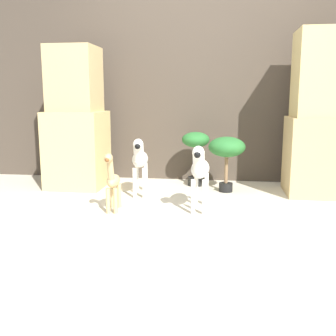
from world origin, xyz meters
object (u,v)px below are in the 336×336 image
(zebra_right, at_px, (200,169))
(potted_palm_front, at_px, (196,147))
(zebra_left, at_px, (140,159))
(potted_palm_back, at_px, (227,149))
(giraffe_figurine, at_px, (113,181))

(zebra_right, bearing_deg, potted_palm_front, 95.91)
(zebra_left, height_order, potted_palm_front, potted_palm_front)
(zebra_left, distance_m, potted_palm_front, 0.75)
(zebra_left, xyz_separation_m, potted_palm_back, (0.86, 0.29, 0.07))
(potted_palm_front, height_order, potted_palm_back, potted_palm_front)
(giraffe_figurine, xyz_separation_m, potted_palm_back, (0.98, 0.87, 0.17))
(zebra_left, relative_size, giraffe_figurine, 1.12)
(giraffe_figurine, distance_m, potted_palm_front, 1.30)
(giraffe_figurine, height_order, potted_palm_back, potted_palm_back)
(potted_palm_back, bearing_deg, zebra_left, -161.36)
(zebra_left, xyz_separation_m, giraffe_figurine, (-0.12, -0.58, -0.10))
(giraffe_figurine, bearing_deg, potted_palm_back, 41.80)
(zebra_right, height_order, zebra_left, same)
(zebra_right, xyz_separation_m, zebra_left, (-0.62, 0.46, 0.00))
(giraffe_figurine, bearing_deg, potted_palm_front, 60.40)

